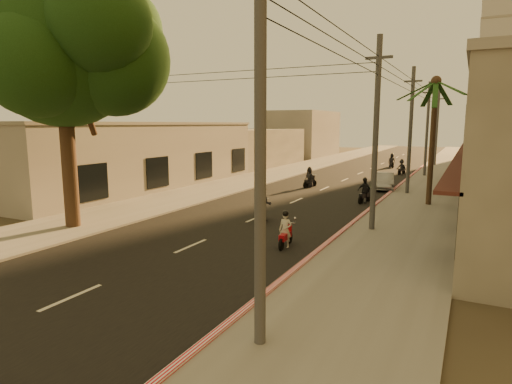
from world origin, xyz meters
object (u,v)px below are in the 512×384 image
at_px(scooter_mid_b, 365,191).
at_px(scooter_far_b, 402,167).
at_px(scooter_red, 285,231).
at_px(parked_car, 384,181).
at_px(broadleaf_tree, 70,49).
at_px(scooter_far_c, 392,161).
at_px(scooter_mid_a, 263,205).
at_px(palm_tree, 436,89).
at_px(scooter_far_a, 310,178).

height_order(scooter_mid_b, scooter_far_b, scooter_mid_b).
xyz_separation_m(scooter_red, parked_car, (0.69, 18.13, -0.04)).
xyz_separation_m(broadleaf_tree, scooter_far_b, (10.56, 30.54, -7.75)).
bearing_deg(parked_car, broadleaf_tree, -128.95).
distance_m(scooter_mid_b, scooter_far_c, 24.24).
height_order(broadleaf_tree, scooter_mid_a, broadleaf_tree).
relative_size(broadleaf_tree, scooter_far_c, 7.19).
relative_size(scooter_mid_a, scooter_far_b, 1.18).
xyz_separation_m(scooter_red, scooter_far_c, (-1.69, 35.69, 0.08)).
height_order(scooter_red, scooter_far_c, scooter_far_c).
bearing_deg(broadleaf_tree, palm_tree, 43.48).
bearing_deg(broadleaf_tree, scooter_mid_a, 36.71).
height_order(scooter_far_b, scooter_far_c, scooter_far_c).
bearing_deg(palm_tree, scooter_far_c, 104.67).
height_order(palm_tree, scooter_red, palm_tree).
bearing_deg(broadleaf_tree, scooter_far_a, 73.53).
bearing_deg(parked_car, scooter_far_b, 81.62).
distance_m(broadleaf_tree, scooter_mid_a, 11.85).
relative_size(palm_tree, scooter_far_b, 5.21).
bearing_deg(scooter_mid_a, parked_car, 49.86).
relative_size(scooter_far_a, parked_car, 0.41).
bearing_deg(scooter_far_b, broadleaf_tree, -93.35).
xyz_separation_m(palm_tree, scooter_far_a, (-9.30, 4.12, -6.39)).
height_order(palm_tree, scooter_far_b, palm_tree).
distance_m(scooter_far_a, parked_car, 5.81).
height_order(scooter_red, scooter_mid_b, scooter_mid_b).
distance_m(broadleaf_tree, scooter_far_a, 20.26).
relative_size(broadleaf_tree, scooter_mid_a, 6.49).
xyz_separation_m(scooter_red, scooter_mid_b, (0.63, 11.56, 0.07)).
height_order(scooter_mid_b, scooter_far_c, scooter_far_c).
bearing_deg(scooter_far_c, scooter_mid_b, -107.99).
bearing_deg(scooter_far_b, scooter_far_a, -96.95).
height_order(scooter_mid_b, parked_car, scooter_mid_b).
distance_m(scooter_red, scooter_far_c, 35.73).
xyz_separation_m(broadleaf_tree, parked_car, (10.87, 19.66, -7.83)).
bearing_deg(scooter_red, scooter_mid_b, 82.57).
relative_size(scooter_mid_a, scooter_mid_b, 1.11).
relative_size(scooter_far_a, scooter_far_c, 1.00).
bearing_deg(scooter_mid_a, palm_tree, 23.01).
distance_m(scooter_red, scooter_far_a, 17.15).
relative_size(scooter_mid_a, scooter_far_c, 1.11).
bearing_deg(scooter_mid_b, scooter_red, -80.04).
bearing_deg(scooter_red, parked_car, 83.51).
relative_size(broadleaf_tree, scooter_red, 7.56).
bearing_deg(scooter_far_a, scooter_far_c, 97.53).
relative_size(scooter_mid_a, scooter_far_a, 1.11).
bearing_deg(scooter_far_c, scooter_far_a, -122.87).
bearing_deg(scooter_mid_b, broadleaf_tree, -116.49).
xyz_separation_m(scooter_red, scooter_far_a, (-4.87, 16.44, 0.07)).
distance_m(scooter_mid_a, scooter_far_c, 31.82).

